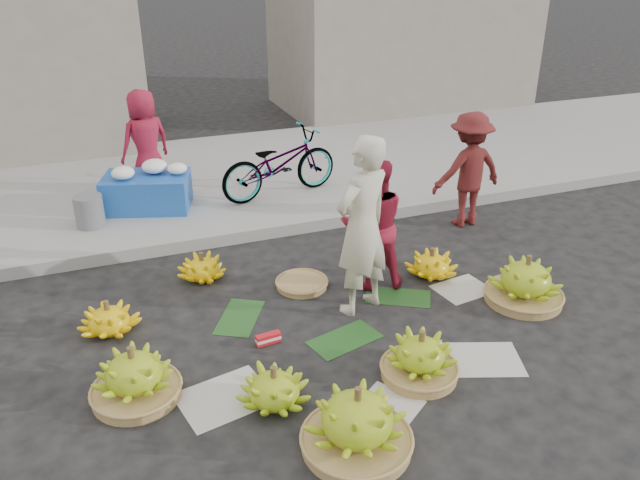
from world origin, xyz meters
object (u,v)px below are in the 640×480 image
object	(u,v)px
vendor_cream	(362,227)
bicycle	(279,164)
banana_bunch_4	(526,281)
flower_table	(147,189)
banana_bunch_0	(134,376)

from	to	relation	value
vendor_cream	bicycle	xyz separation A→B (m)	(0.10, 2.89, -0.31)
banana_bunch_4	vendor_cream	world-z (taller)	vendor_cream
vendor_cream	flower_table	distance (m)	3.50
banana_bunch_0	banana_bunch_4	world-z (taller)	banana_bunch_4
banana_bunch_0	bicycle	size ratio (longest dim) A/B	0.47
banana_bunch_0	vendor_cream	bearing A→B (deg)	15.11
banana_bunch_4	bicycle	xyz separation A→B (m)	(-1.49, 3.36, 0.35)
banana_bunch_4	flower_table	world-z (taller)	flower_table
banana_bunch_4	flower_table	distance (m)	4.78
vendor_cream	flower_table	bearing A→B (deg)	-84.60
banana_bunch_4	bicycle	bearing A→B (deg)	113.90
vendor_cream	bicycle	bearing A→B (deg)	-114.74
banana_bunch_0	flower_table	xyz separation A→B (m)	(0.56, 3.65, 0.17)
banana_bunch_4	bicycle	distance (m)	3.69
banana_bunch_0	flower_table	bearing A→B (deg)	81.27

